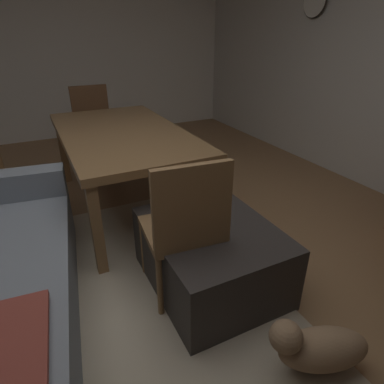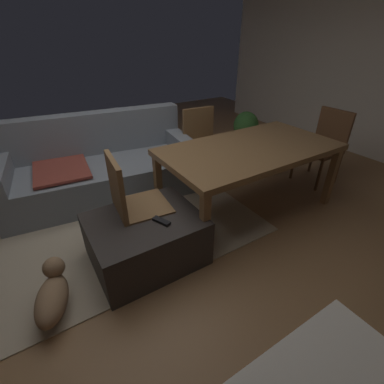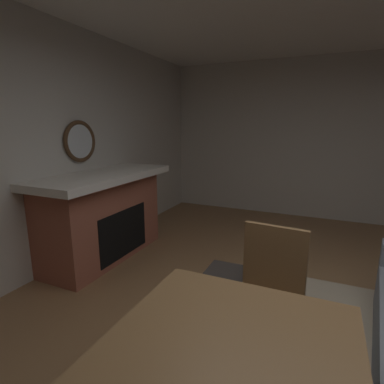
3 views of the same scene
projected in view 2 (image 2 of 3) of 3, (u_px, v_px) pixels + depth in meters
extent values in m
plane|color=olive|center=(140.00, 224.00, 2.92)|extent=(9.27, 9.27, 0.00)
cube|color=white|center=(379.00, 63.00, 3.99)|extent=(0.12, 6.04, 2.71)
cube|color=tan|center=(123.00, 220.00, 2.97)|extent=(2.60, 2.00, 0.01)
cube|color=slate|center=(104.00, 179.00, 3.35)|extent=(2.29, 1.21, 0.42)
cube|color=slate|center=(93.00, 133.00, 3.41)|extent=(2.20, 0.47, 0.50)
cube|color=slate|center=(180.00, 142.00, 3.56)|extent=(0.30, 0.96, 0.20)
cube|color=slate|center=(0.00, 171.00, 2.83)|extent=(0.30, 0.96, 0.20)
cube|color=brown|center=(61.00, 168.00, 3.07)|extent=(0.63, 0.85, 0.03)
cube|color=#2D2826|center=(146.00, 239.00, 2.38)|extent=(0.91, 0.73, 0.44)
cube|color=black|center=(161.00, 221.00, 2.22)|extent=(0.11, 0.17, 0.02)
cube|color=brown|center=(250.00, 149.00, 2.85)|extent=(1.85, 1.01, 0.06)
cube|color=brown|center=(158.00, 185.00, 2.96)|extent=(0.07, 0.07, 0.68)
cube|color=brown|center=(273.00, 152.00, 3.76)|extent=(0.07, 0.07, 0.68)
cube|color=brown|center=(205.00, 228.00, 2.32)|extent=(0.07, 0.07, 0.68)
cube|color=brown|center=(331.00, 177.00, 3.11)|extent=(0.07, 0.07, 0.68)
cube|color=brown|center=(206.00, 150.00, 3.57)|extent=(0.47, 0.47, 0.04)
cube|color=brown|center=(198.00, 126.00, 3.59)|extent=(0.44, 0.07, 0.48)
cylinder|color=brown|center=(226.00, 168.00, 3.62)|extent=(0.04, 0.04, 0.41)
cylinder|color=brown|center=(200.00, 175.00, 3.46)|extent=(0.04, 0.04, 0.41)
cylinder|color=brown|center=(210.00, 158.00, 3.92)|extent=(0.04, 0.04, 0.41)
cylinder|color=brown|center=(185.00, 163.00, 3.76)|extent=(0.04, 0.04, 0.41)
cube|color=brown|center=(319.00, 151.00, 3.55)|extent=(0.45, 0.45, 0.04)
cube|color=brown|center=(334.00, 128.00, 3.51)|extent=(0.05, 0.44, 0.48)
cylinder|color=brown|center=(319.00, 176.00, 3.43)|extent=(0.04, 0.04, 0.41)
cylinder|color=brown|center=(293.00, 165.00, 3.72)|extent=(0.04, 0.04, 0.41)
cylinder|color=brown|center=(338.00, 168.00, 3.62)|extent=(0.04, 0.04, 0.41)
cylinder|color=brown|center=(312.00, 158.00, 3.90)|extent=(0.04, 0.04, 0.41)
cube|color=brown|center=(143.00, 207.00, 2.43)|extent=(0.48, 0.48, 0.04)
cube|color=brown|center=(116.00, 186.00, 2.22)|extent=(0.08, 0.44, 0.48)
cylinder|color=brown|center=(158.00, 211.00, 2.77)|extent=(0.04, 0.04, 0.41)
cylinder|color=brown|center=(174.00, 233.00, 2.47)|extent=(0.04, 0.04, 0.41)
cylinder|color=brown|center=(118.00, 221.00, 2.62)|extent=(0.04, 0.04, 0.41)
cylinder|color=brown|center=(130.00, 247.00, 2.31)|extent=(0.04, 0.04, 0.41)
cylinder|color=brown|center=(244.00, 140.00, 4.86)|extent=(0.19, 0.19, 0.19)
ellipsoid|color=#387233|center=(246.00, 125.00, 4.72)|extent=(0.42, 0.42, 0.47)
ellipsoid|color=#8C6B4C|center=(52.00, 300.00, 1.92)|extent=(0.34, 0.49, 0.21)
sphere|color=#8C6B4C|center=(54.00, 267.00, 2.03)|extent=(0.16, 0.16, 0.16)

